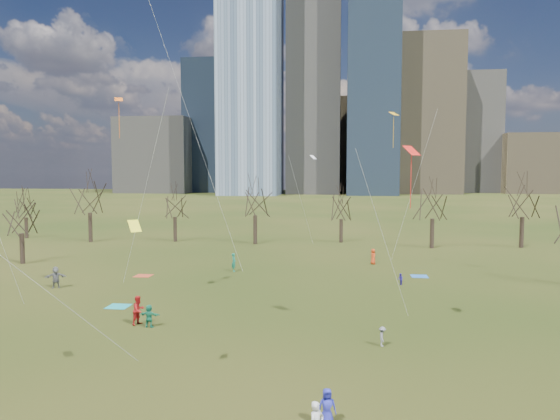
# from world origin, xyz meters

# --- Properties ---
(ground) EXTENTS (500.00, 500.00, 0.00)m
(ground) POSITION_xyz_m (0.00, 0.00, 0.00)
(ground) COLOR black
(ground) RESTS_ON ground
(downtown_skyline) EXTENTS (212.50, 78.00, 118.00)m
(downtown_skyline) POSITION_xyz_m (-2.43, 210.64, 39.01)
(downtown_skyline) COLOR slate
(downtown_skyline) RESTS_ON ground
(bare_tree_row) EXTENTS (113.04, 29.80, 9.50)m
(bare_tree_row) POSITION_xyz_m (-0.09, 37.22, 6.12)
(bare_tree_row) COLOR black
(bare_tree_row) RESTS_ON ground
(blanket_teal) EXTENTS (1.60, 1.50, 0.03)m
(blanket_teal) POSITION_xyz_m (-11.61, 6.43, 0.01)
(blanket_teal) COLOR teal
(blanket_teal) RESTS_ON ground
(blanket_navy) EXTENTS (1.60, 1.50, 0.03)m
(blanket_navy) POSITION_xyz_m (12.62, 20.41, 0.01)
(blanket_navy) COLOR blue
(blanket_navy) RESTS_ON ground
(blanket_crimson) EXTENTS (1.60, 1.50, 0.03)m
(blanket_crimson) POSITION_xyz_m (-14.12, 17.30, 0.01)
(blanket_crimson) COLOR #BA4225
(blanket_crimson) RESTS_ON ground
(person_0) EXTENTS (0.83, 0.64, 1.51)m
(person_0) POSITION_xyz_m (4.55, -9.34, 0.75)
(person_0) COLOR #262BA8
(person_0) RESTS_ON ground
(person_2) EXTENTS (1.04, 1.15, 1.94)m
(person_2) POSITION_xyz_m (-8.29, 2.40, 0.97)
(person_2) COLOR #B1191A
(person_2) RESTS_ON ground
(person_3) EXTENTS (0.45, 0.76, 1.16)m
(person_3) POSITION_xyz_m (7.48, 0.18, 0.58)
(person_3) COLOR slate
(person_3) RESTS_ON ground
(person_5) EXTENTS (1.43, 0.57, 1.50)m
(person_5) POSITION_xyz_m (-7.37, 1.92, 0.75)
(person_5) COLOR #1C7F5D
(person_5) RESTS_ON ground
(person_8) EXTENTS (0.51, 0.60, 1.06)m
(person_8) POSITION_xyz_m (10.35, 16.40, 0.53)
(person_8) COLOR #3327A9
(person_8) RESTS_ON ground
(person_11) EXTENTS (1.82, 1.26, 1.89)m
(person_11) POSITION_xyz_m (-19.72, 11.54, 0.94)
(person_11) COLOR slate
(person_11) RESTS_ON ground
(person_12) EXTENTS (0.72, 0.94, 1.71)m
(person_12) POSITION_xyz_m (8.53, 26.37, 0.85)
(person_12) COLOR red
(person_12) RESTS_ON ground
(person_13) EXTENTS (0.62, 0.78, 1.87)m
(person_13) POSITION_xyz_m (-5.82, 20.61, 0.94)
(person_13) COLOR #1B7B60
(person_13) RESTS_ON ground
(kites_airborne) EXTENTS (62.62, 46.16, 32.80)m
(kites_airborne) POSITION_xyz_m (2.26, 11.51, 13.42)
(kites_airborne) COLOR orange
(kites_airborne) RESTS_ON ground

